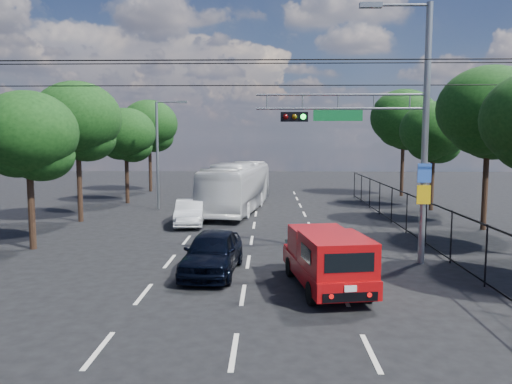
{
  "coord_description": "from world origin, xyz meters",
  "views": [
    {
      "loc": [
        0.74,
        -10.51,
        4.67
      ],
      "look_at": [
        0.32,
        6.8,
        2.8
      ],
      "focal_mm": 35.0,
      "sensor_mm": 36.0,
      "label": 1
    }
  ],
  "objects_px": {
    "signal_mast": "(392,123)",
    "navy_hatchback": "(212,252)",
    "red_pickup": "(327,258)",
    "white_van": "(190,212)",
    "white_bus": "(237,187)"
  },
  "relations": [
    {
      "from": "red_pickup",
      "to": "white_van",
      "type": "height_order",
      "value": "red_pickup"
    },
    {
      "from": "red_pickup",
      "to": "navy_hatchback",
      "type": "xyz_separation_m",
      "value": [
        -3.75,
        1.73,
        -0.24
      ]
    },
    {
      "from": "signal_mast",
      "to": "red_pickup",
      "type": "bearing_deg",
      "value": -129.07
    },
    {
      "from": "white_van",
      "to": "navy_hatchback",
      "type": "bearing_deg",
      "value": -82.24
    },
    {
      "from": "navy_hatchback",
      "to": "white_van",
      "type": "relative_size",
      "value": 1.06
    },
    {
      "from": "signal_mast",
      "to": "navy_hatchback",
      "type": "relative_size",
      "value": 2.17
    },
    {
      "from": "white_van",
      "to": "signal_mast",
      "type": "bearing_deg",
      "value": -48.17
    },
    {
      "from": "white_bus",
      "to": "white_van",
      "type": "bearing_deg",
      "value": -105.07
    },
    {
      "from": "navy_hatchback",
      "to": "signal_mast",
      "type": "bearing_deg",
      "value": 18.55
    },
    {
      "from": "signal_mast",
      "to": "white_bus",
      "type": "height_order",
      "value": "signal_mast"
    },
    {
      "from": "signal_mast",
      "to": "red_pickup",
      "type": "relative_size",
      "value": 1.84
    },
    {
      "from": "navy_hatchback",
      "to": "white_van",
      "type": "bearing_deg",
      "value": 107.94
    },
    {
      "from": "signal_mast",
      "to": "red_pickup",
      "type": "height_order",
      "value": "signal_mast"
    },
    {
      "from": "red_pickup",
      "to": "white_bus",
      "type": "height_order",
      "value": "white_bus"
    },
    {
      "from": "white_bus",
      "to": "white_van",
      "type": "distance_m",
      "value": 5.78
    }
  ]
}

